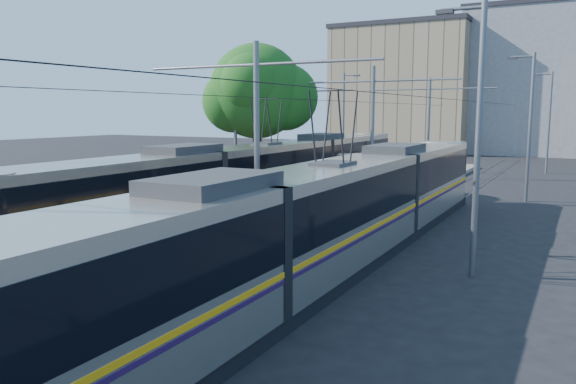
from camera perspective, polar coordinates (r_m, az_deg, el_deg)
The scene contains 13 objects.
ground at distance 14.51m, azimuth -20.09°, elevation -12.04°, with size 160.00×160.00×0.00m, color black.
platform at distance 28.33m, azimuth 6.37°, elevation -1.51°, with size 4.00×50.00×0.30m, color gray.
tactile_strip_left at distance 28.86m, azimuth 3.70°, elevation -0.99°, with size 0.70×50.00×0.01m, color gray.
tactile_strip_right at distance 27.81m, azimuth 9.15°, elevation -1.42°, with size 0.70×50.00×0.01m, color gray.
rails at distance 28.35m, azimuth 6.36°, elevation -1.78°, with size 8.71×70.00×0.03m.
tram_left at distance 27.75m, azimuth -2.18°, elevation 1.57°, with size 2.43×32.10×5.50m.
tram_right at distance 17.09m, azimuth 4.54°, elevation -2.07°, with size 2.43×30.70×5.50m.
catenary at distance 25.31m, azimuth 4.11°, elevation 7.32°, with size 9.20×70.00×7.00m.
street_lamps at distance 31.69m, azimuth 9.19°, elevation 6.78°, with size 15.18×38.22×8.00m.
shelter at distance 26.64m, azimuth 5.85°, elevation 1.19°, with size 1.01×1.33×2.62m.
tree at distance 33.17m, azimuth -2.45°, elevation 10.00°, with size 6.06×5.61×8.81m.
building_left at distance 71.94m, azimuth 11.89°, elevation 10.17°, with size 16.32×12.24×15.23m.
building_centre at distance 73.17m, azimuth 25.13°, elevation 10.13°, with size 18.36×14.28×16.72m.
Camera 1 is at (10.31, -8.96, 4.89)m, focal length 35.00 mm.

